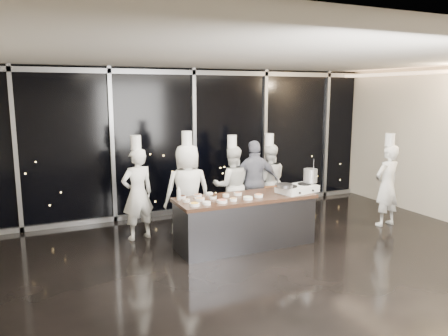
# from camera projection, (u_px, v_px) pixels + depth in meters

# --- Properties ---
(ground) EXTENTS (9.00, 9.00, 0.00)m
(ground) POSITION_uv_depth(u_px,v_px,m) (271.00, 264.00, 6.92)
(ground) COLOR black
(ground) RESTS_ON ground
(room_shell) EXTENTS (9.02, 7.02, 3.21)m
(room_shell) POSITION_uv_depth(u_px,v_px,m) (284.00, 121.00, 6.61)
(room_shell) COLOR beige
(room_shell) RESTS_ON ground
(window_wall) EXTENTS (8.90, 0.11, 3.20)m
(window_wall) POSITION_uv_depth(u_px,v_px,m) (194.00, 141.00, 9.72)
(window_wall) COLOR black
(window_wall) RESTS_ON ground
(demo_counter) EXTENTS (2.46, 0.86, 0.90)m
(demo_counter) POSITION_uv_depth(u_px,v_px,m) (245.00, 221.00, 7.65)
(demo_counter) COLOR #38383D
(demo_counter) RESTS_ON ground
(stove) EXTENTS (0.78, 0.56, 0.14)m
(stove) POSITION_uv_depth(u_px,v_px,m) (297.00, 189.00, 7.88)
(stove) COLOR white
(stove) RESTS_ON demo_counter
(frying_pan) EXTENTS (0.57, 0.37, 0.05)m
(frying_pan) POSITION_uv_depth(u_px,v_px,m) (284.00, 186.00, 7.65)
(frying_pan) COLOR gray
(frying_pan) RESTS_ON stove
(stock_pot) EXTENTS (0.30, 0.30, 0.25)m
(stock_pot) POSITION_uv_depth(u_px,v_px,m) (310.00, 176.00, 8.03)
(stock_pot) COLOR #A5A5A7
(stock_pot) RESTS_ON stove
(prep_bowls) EXTENTS (1.39, 0.71, 0.05)m
(prep_bowls) POSITION_uv_depth(u_px,v_px,m) (217.00, 198.00, 7.32)
(prep_bowls) COLOR white
(prep_bowls) RESTS_ON demo_counter
(squeeze_bottle) EXTENTS (0.07, 0.07, 0.24)m
(squeeze_bottle) POSITION_uv_depth(u_px,v_px,m) (179.00, 193.00, 7.29)
(squeeze_bottle) COLOR silver
(squeeze_bottle) RESTS_ON demo_counter
(chef_far_left) EXTENTS (0.69, 0.53, 1.92)m
(chef_far_left) POSITION_uv_depth(u_px,v_px,m) (138.00, 193.00, 7.97)
(chef_far_left) COLOR white
(chef_far_left) RESTS_ON ground
(chef_left) EXTENTS (0.90, 0.62, 1.99)m
(chef_left) POSITION_uv_depth(u_px,v_px,m) (188.00, 190.00, 8.07)
(chef_left) COLOR white
(chef_left) RESTS_ON ground
(chef_center) EXTENTS (0.92, 0.80, 1.84)m
(chef_center) POSITION_uv_depth(u_px,v_px,m) (232.00, 185.00, 8.87)
(chef_center) COLOR white
(chef_center) RESTS_ON ground
(guest) EXTENTS (1.07, 0.60, 1.72)m
(guest) POSITION_uv_depth(u_px,v_px,m) (255.00, 182.00, 8.95)
(guest) COLOR #141B39
(guest) RESTS_ON ground
(chef_right) EXTENTS (0.92, 0.81, 1.82)m
(chef_right) POSITION_uv_depth(u_px,v_px,m) (269.00, 181.00, 9.36)
(chef_right) COLOR white
(chef_right) RESTS_ON ground
(chef_side) EXTENTS (0.64, 0.46, 1.88)m
(chef_side) POSITION_uv_depth(u_px,v_px,m) (387.00, 184.00, 8.79)
(chef_side) COLOR white
(chef_side) RESTS_ON ground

